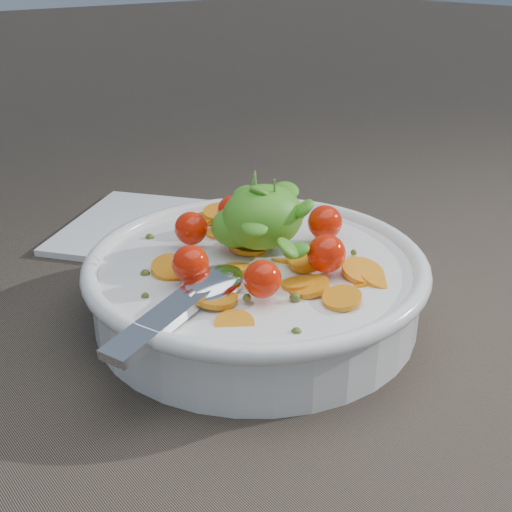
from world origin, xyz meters
TOP-DOWN VIEW (x-y plane):
  - ground at (0.00, 0.00)m, footprint 6.00×6.00m
  - bowl at (-0.03, 0.01)m, footprint 0.28×0.26m
  - napkin at (-0.01, 0.22)m, footprint 0.23×0.22m

SIDE VIEW (x-z plane):
  - ground at x=0.00m, z-range 0.00..0.00m
  - napkin at x=-0.01m, z-range 0.00..0.01m
  - bowl at x=-0.03m, z-range -0.02..0.09m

